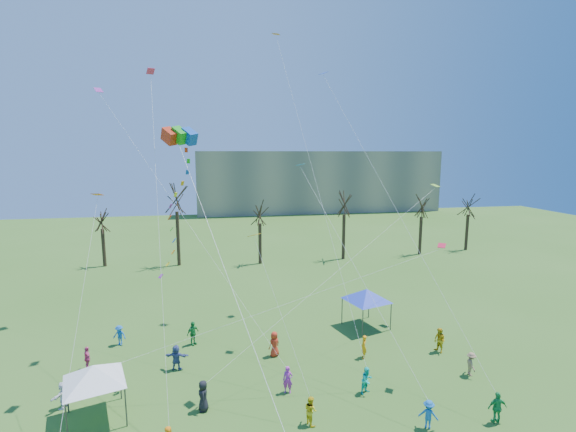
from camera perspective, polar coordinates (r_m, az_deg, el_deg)
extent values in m
cube|color=gray|center=(102.89, 4.23, 4.98)|extent=(60.00, 14.00, 15.00)
cylinder|color=black|center=(57.19, -24.74, -4.13)|extent=(0.44, 0.44, 4.90)
cylinder|color=black|center=(54.11, -15.37, -3.12)|extent=(0.44, 0.44, 7.12)
cylinder|color=black|center=(53.29, -4.00, -3.94)|extent=(0.44, 0.44, 5.41)
cylinder|color=black|center=(55.96, 7.91, -2.95)|extent=(0.44, 0.44, 6.24)
cylinder|color=black|center=(61.15, 18.31, -2.66)|extent=(0.44, 0.44, 5.50)
cylinder|color=black|center=(66.41, 24.08, -2.13)|extent=(0.44, 0.44, 5.42)
cube|color=red|center=(27.72, -16.49, 10.83)|extent=(1.25, 1.41, 1.32)
cube|color=#15A117|center=(27.66, -15.20, 10.89)|extent=(1.25, 1.41, 1.32)
cube|color=#0E44B0|center=(27.62, -13.90, 10.94)|extent=(1.25, 1.41, 1.32)
cylinder|color=white|center=(20.77, -8.77, -8.05)|extent=(0.02, 0.02, 20.24)
cylinder|color=#3F3F44|center=(25.28, -28.95, -24.41)|extent=(0.09, 0.09, 2.25)
cylinder|color=#3F3F44|center=(25.30, -22.06, -23.88)|extent=(0.09, 0.09, 2.25)
cylinder|color=#3F3F44|center=(27.67, -28.90, -21.33)|extent=(0.09, 0.09, 2.25)
cylinder|color=#3F3F44|center=(27.69, -22.74, -20.86)|extent=(0.09, 0.09, 2.25)
pyramid|color=white|center=(25.66, -25.92, -19.50)|extent=(4.08, 4.08, 0.96)
cylinder|color=#3F3F44|center=(33.57, 10.57, -14.76)|extent=(0.10, 0.10, 2.33)
cylinder|color=#3F3F44|center=(35.28, 14.41, -13.69)|extent=(0.10, 0.10, 2.33)
cylinder|color=#3F3F44|center=(35.71, 7.69, -13.19)|extent=(0.10, 0.10, 2.33)
cylinder|color=#3F3F44|center=(37.32, 11.43, -12.30)|extent=(0.10, 0.10, 2.33)
pyramid|color=#263DC2|center=(34.84, 11.11, -10.93)|extent=(4.26, 4.26, 1.00)
imported|color=yellow|center=(24.15, 3.24, -25.86)|extent=(0.85, 0.94, 1.60)
imported|color=#165EB0|center=(25.00, 19.35, -25.07)|extent=(1.18, 1.04, 1.58)
imported|color=green|center=(26.71, 27.62, -22.98)|extent=(1.08, 0.54, 1.77)
imported|color=white|center=(28.42, -29.34, -21.30)|extent=(1.03, 1.52, 1.58)
imported|color=black|center=(25.50, -11.96, -23.72)|extent=(0.61, 0.90, 1.79)
imported|color=purple|center=(26.51, -0.03, -22.26)|extent=(0.70, 0.56, 1.68)
imported|color=#0EC7B5|center=(26.91, 11.17, -21.94)|extent=(1.01, 0.93, 1.68)
imported|color=#957251|center=(30.70, 24.59, -18.60)|extent=(0.77, 1.11, 1.58)
imported|color=#DF4A87|center=(31.82, -26.63, -17.65)|extent=(0.85, 1.04, 1.66)
imported|color=#41528E|center=(29.78, -15.61, -18.80)|extent=(1.70, 0.86, 1.75)
imported|color=red|center=(30.42, -1.95, -17.73)|extent=(1.07, 0.96, 1.84)
imported|color=orange|center=(30.69, 10.72, -17.81)|extent=(0.56, 0.70, 1.67)
imported|color=gold|center=(32.86, 20.75, -16.22)|extent=(0.91, 1.05, 1.84)
imported|color=blue|center=(34.53, -22.85, -15.35)|extent=(1.13, 0.85, 1.55)
imported|color=#1D8638|center=(32.79, -13.38, -15.91)|extent=(1.10, 1.08, 1.86)
cube|color=#DA4B0B|center=(26.05, -25.48, 2.78)|extent=(0.59, 0.72, 0.18)
cylinder|color=white|center=(23.65, -27.47, -11.47)|extent=(0.01, 0.01, 13.00)
cube|color=#D72362|center=(32.19, -18.97, 18.91)|extent=(0.70, 0.76, 0.35)
cylinder|color=white|center=(25.11, -17.99, -0.03)|extent=(0.01, 0.01, 23.15)
cube|color=orange|center=(23.93, -4.84, -2.71)|extent=(0.83, 0.83, 0.22)
cylinder|color=white|center=(23.40, -1.00, -13.81)|extent=(0.01, 0.01, 9.39)
cube|color=#1BA8CF|center=(30.40, 1.80, 7.32)|extent=(0.73, 0.64, 0.16)
cylinder|color=white|center=(26.24, 9.33, -6.80)|extent=(0.01, 0.01, 17.51)
cube|color=blue|center=(39.32, 5.06, 19.59)|extent=(0.89, 0.83, 0.30)
cylinder|color=white|center=(30.26, 14.04, 2.99)|extent=(0.01, 0.01, 28.61)
cube|color=red|center=(27.03, 21.03, -3.94)|extent=(0.73, 0.75, 0.20)
cylinder|color=white|center=(24.84, -3.92, -13.60)|extent=(0.01, 0.01, 23.98)
cube|color=#7EC22D|center=(36.90, 20.22, 4.09)|extent=(0.76, 0.85, 0.23)
cylinder|color=white|center=(29.15, 7.83, -7.12)|extent=(0.01, 0.01, 24.38)
cube|color=purple|center=(39.52, -25.35, 15.90)|extent=(0.88, 0.91, 0.46)
cylinder|color=white|center=(30.52, -15.48, 1.16)|extent=(0.01, 0.01, 27.64)
cube|color=orange|center=(38.78, -1.71, 24.44)|extent=(0.81, 0.76, 0.15)
cylinder|color=white|center=(30.09, 3.62, 6.15)|extent=(0.01, 0.01, 28.14)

